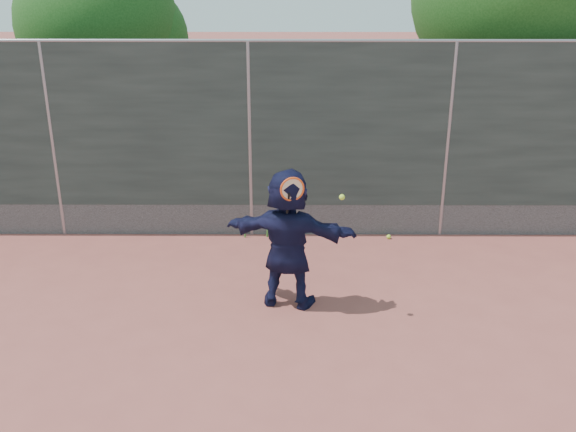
{
  "coord_description": "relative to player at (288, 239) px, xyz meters",
  "views": [
    {
      "loc": [
        0.62,
        -5.98,
        3.93
      ],
      "look_at": [
        0.59,
        1.22,
        1.18
      ],
      "focal_mm": 40.0,
      "sensor_mm": 36.0,
      "label": 1
    }
  ],
  "objects": [
    {
      "name": "player",
      "position": [
        0.0,
        0.0,
        0.0
      ],
      "size": [
        1.72,
        0.88,
        1.77
      ],
      "primitive_type": "imported",
      "rotation": [
        0.0,
        0.0,
        2.92
      ],
      "color": "#141637",
      "rests_on": "ground"
    },
    {
      "name": "ball_ground",
      "position": [
        1.57,
        2.09,
        -0.85
      ],
      "size": [
        0.07,
        0.07,
        0.07
      ],
      "primitive_type": "sphere",
      "color": "#C4ED34",
      "rests_on": "ground"
    },
    {
      "name": "ground",
      "position": [
        -0.59,
        -1.22,
        -0.88
      ],
      "size": [
        80.0,
        80.0,
        0.0
      ],
      "primitive_type": "plane",
      "color": "#9E4C42",
      "rests_on": "ground"
    },
    {
      "name": "fence",
      "position": [
        -0.59,
        2.28,
        0.7
      ],
      "size": [
        20.0,
        0.06,
        3.03
      ],
      "color": "#38423D",
      "rests_on": "ground"
    },
    {
      "name": "tree_left",
      "position": [
        -3.44,
        5.33,
        2.05
      ],
      "size": [
        3.15,
        3.0,
        4.53
      ],
      "color": "#382314",
      "rests_on": "ground"
    },
    {
      "name": "weed_clump",
      "position": [
        -0.29,
        2.17,
        -0.75
      ],
      "size": [
        0.68,
        0.07,
        0.3
      ],
      "color": "#387226",
      "rests_on": "ground"
    },
    {
      "name": "swing_action",
      "position": [
        0.1,
        -0.2,
        0.68
      ],
      "size": [
        0.75,
        0.18,
        0.51
      ],
      "color": "#F24E16",
      "rests_on": "ground"
    }
  ]
}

